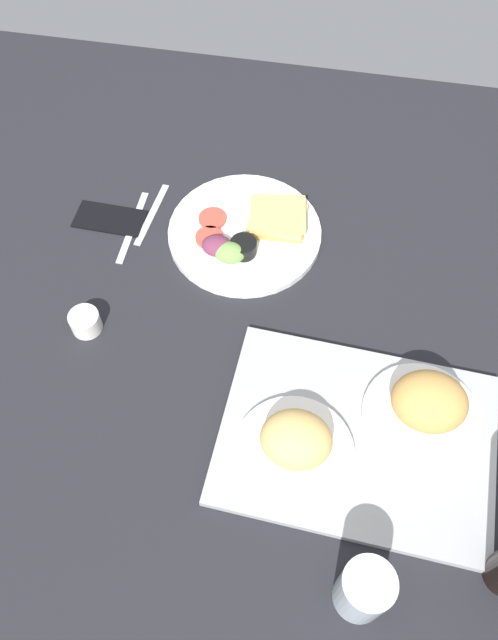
# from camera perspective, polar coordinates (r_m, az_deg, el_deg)

# --- Properties ---
(ground_plane) EXTENTS (1.90, 1.50, 0.03)m
(ground_plane) POSITION_cam_1_polar(r_m,az_deg,el_deg) (1.20, 1.20, -0.33)
(ground_plane) COLOR black
(serving_tray) EXTENTS (0.47, 0.35, 0.02)m
(serving_tray) POSITION_cam_1_polar(r_m,az_deg,el_deg) (1.09, 9.65, -10.44)
(serving_tray) COLOR #9EA0A3
(serving_tray) RESTS_ON ground_plane
(bread_plate_near) EXTENTS (0.20, 0.20, 0.10)m
(bread_plate_near) POSITION_cam_1_polar(r_m,az_deg,el_deg) (1.08, 15.65, -7.51)
(bread_plate_near) COLOR white
(bread_plate_near) RESTS_ON serving_tray
(bread_plate_far) EXTENTS (0.20, 0.20, 0.09)m
(bread_plate_far) POSITION_cam_1_polar(r_m,az_deg,el_deg) (1.02, 4.16, -11.12)
(bread_plate_far) COLOR white
(bread_plate_far) RESTS_ON serving_tray
(plate_with_salad) EXTENTS (0.31, 0.31, 0.05)m
(plate_with_salad) POSITION_cam_1_polar(r_m,az_deg,el_deg) (1.29, -0.14, 7.87)
(plate_with_salad) COLOR white
(plate_with_salad) RESTS_ON ground_plane
(drinking_glass) EXTENTS (0.08, 0.08, 0.12)m
(drinking_glass) POSITION_cam_1_polar(r_m,az_deg,el_deg) (0.97, 10.26, -22.74)
(drinking_glass) COLOR silver
(drinking_glass) RESTS_ON ground_plane
(espresso_cup) EXTENTS (0.06, 0.06, 0.04)m
(espresso_cup) POSITION_cam_1_polar(r_m,az_deg,el_deg) (1.20, -14.48, -0.17)
(espresso_cup) COLOR silver
(espresso_cup) RESTS_ON ground_plane
(fork) EXTENTS (0.03, 0.17, 0.01)m
(fork) POSITION_cam_1_polar(r_m,az_deg,el_deg) (1.35, -8.71, 9.39)
(fork) COLOR #B7B7BC
(fork) RESTS_ON ground_plane
(knife) EXTENTS (0.02, 0.19, 0.01)m
(knife) POSITION_cam_1_polar(r_m,az_deg,el_deg) (1.33, -10.40, 8.25)
(knife) COLOR #B7B7BC
(knife) RESTS_ON ground_plane
(cell_phone) EXTENTS (0.15, 0.08, 0.01)m
(cell_phone) POSITION_cam_1_polar(r_m,az_deg,el_deg) (1.36, -12.41, 8.92)
(cell_phone) COLOR black
(cell_phone) RESTS_ON ground_plane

